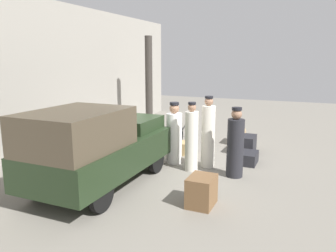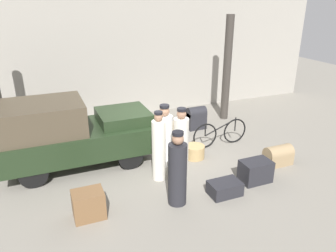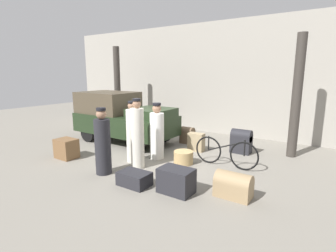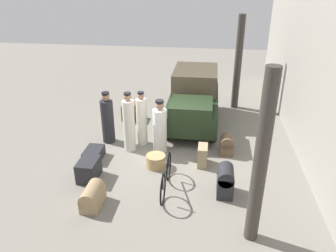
{
  "view_description": "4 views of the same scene",
  "coord_description": "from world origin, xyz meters",
  "px_view_note": "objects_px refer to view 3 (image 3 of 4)",
  "views": [
    {
      "loc": [
        -7.87,
        -3.32,
        2.76
      ],
      "look_at": [
        0.2,
        0.2,
        0.95
      ],
      "focal_mm": 35.0,
      "sensor_mm": 36.0,
      "label": 1
    },
    {
      "loc": [
        -2.86,
        -7.24,
        4.19
      ],
      "look_at": [
        0.2,
        0.2,
        0.95
      ],
      "focal_mm": 35.0,
      "sensor_mm": 36.0,
      "label": 2
    },
    {
      "loc": [
        4.42,
        -6.08,
        2.49
      ],
      "look_at": [
        0.2,
        0.2,
        0.95
      ],
      "focal_mm": 28.0,
      "sensor_mm": 36.0,
      "label": 3
    },
    {
      "loc": [
        8.6,
        1.34,
        4.96
      ],
      "look_at": [
        0.2,
        0.2,
        0.95
      ],
      "focal_mm": 35.0,
      "sensor_mm": 36.0,
      "label": 4
    }
  ],
  "objects_px": {
    "bicycle": "(226,152)",
    "porter_lifting_near_truck": "(157,134)",
    "suitcase_black_upright": "(66,149)",
    "suitcase_tan_flat": "(187,135)",
    "truck": "(121,116)",
    "trunk_umber_medium": "(196,142)",
    "porter_with_bicycle": "(132,134)",
    "trunk_large_brown": "(233,185)",
    "trunk_barrel_dark": "(241,141)",
    "porter_standing_middle": "(103,144)",
    "conductor_in_dark_uniform": "(137,136)",
    "wicker_basket": "(183,157)",
    "suitcase_small_leather": "(134,179)",
    "trunk_wicker_pale": "(176,181)"
  },
  "relations": [
    {
      "from": "bicycle",
      "to": "porter_lifting_near_truck",
      "type": "xyz_separation_m",
      "value": [
        -1.95,
        -0.46,
        0.36
      ]
    },
    {
      "from": "suitcase_black_upright",
      "to": "suitcase_tan_flat",
      "type": "height_order",
      "value": "suitcase_tan_flat"
    },
    {
      "from": "truck",
      "to": "trunk_umber_medium",
      "type": "xyz_separation_m",
      "value": [
        2.87,
        0.45,
        -0.65
      ]
    },
    {
      "from": "porter_with_bicycle",
      "to": "trunk_large_brown",
      "type": "height_order",
      "value": "porter_with_bicycle"
    },
    {
      "from": "porter_lifting_near_truck",
      "to": "trunk_barrel_dark",
      "type": "relative_size",
      "value": 2.17
    },
    {
      "from": "porter_standing_middle",
      "to": "trunk_umber_medium",
      "type": "height_order",
      "value": "porter_standing_middle"
    },
    {
      "from": "porter_standing_middle",
      "to": "conductor_in_dark_uniform",
      "type": "distance_m",
      "value": 0.92
    },
    {
      "from": "conductor_in_dark_uniform",
      "to": "trunk_umber_medium",
      "type": "bearing_deg",
      "value": 75.63
    },
    {
      "from": "wicker_basket",
      "to": "suitcase_small_leather",
      "type": "height_order",
      "value": "wicker_basket"
    },
    {
      "from": "porter_lifting_near_truck",
      "to": "conductor_in_dark_uniform",
      "type": "distance_m",
      "value": 0.93
    },
    {
      "from": "porter_lifting_near_truck",
      "to": "conductor_in_dark_uniform",
      "type": "xyz_separation_m",
      "value": [
        0.04,
        -0.92,
        0.11
      ]
    },
    {
      "from": "bicycle",
      "to": "porter_standing_middle",
      "type": "distance_m",
      "value": 3.23
    },
    {
      "from": "porter_with_bicycle",
      "to": "porter_standing_middle",
      "type": "bearing_deg",
      "value": -90.0
    },
    {
      "from": "porter_lifting_near_truck",
      "to": "trunk_barrel_dark",
      "type": "distance_m",
      "value": 2.71
    },
    {
      "from": "trunk_wicker_pale",
      "to": "suitcase_black_upright",
      "type": "xyz_separation_m",
      "value": [
        -3.93,
        0.13,
        0.02
      ]
    },
    {
      "from": "trunk_wicker_pale",
      "to": "trunk_barrel_dark",
      "type": "distance_m",
      "value": 3.54
    },
    {
      "from": "suitcase_black_upright",
      "to": "suitcase_small_leather",
      "type": "bearing_deg",
      "value": -6.74
    },
    {
      "from": "truck",
      "to": "bicycle",
      "type": "xyz_separation_m",
      "value": [
        4.2,
        -0.4,
        -0.56
      ]
    },
    {
      "from": "bicycle",
      "to": "wicker_basket",
      "type": "relative_size",
      "value": 3.26
    },
    {
      "from": "suitcase_small_leather",
      "to": "trunk_wicker_pale",
      "type": "distance_m",
      "value": 1.0
    },
    {
      "from": "suitcase_small_leather",
      "to": "porter_standing_middle",
      "type": "bearing_deg",
      "value": 173.95
    },
    {
      "from": "wicker_basket",
      "to": "porter_lifting_near_truck",
      "type": "xyz_separation_m",
      "value": [
        -0.9,
        -0.02,
        0.57
      ]
    },
    {
      "from": "wicker_basket",
      "to": "truck",
      "type": "bearing_deg",
      "value": 165.09
    },
    {
      "from": "truck",
      "to": "trunk_barrel_dark",
      "type": "height_order",
      "value": "truck"
    },
    {
      "from": "porter_lifting_near_truck",
      "to": "trunk_wicker_pale",
      "type": "height_order",
      "value": "porter_lifting_near_truck"
    },
    {
      "from": "trunk_barrel_dark",
      "to": "suitcase_tan_flat",
      "type": "bearing_deg",
      "value": 177.26
    },
    {
      "from": "truck",
      "to": "trunk_umber_medium",
      "type": "relative_size",
      "value": 6.42
    },
    {
      "from": "porter_standing_middle",
      "to": "trunk_umber_medium",
      "type": "relative_size",
      "value": 2.85
    },
    {
      "from": "suitcase_small_leather",
      "to": "suitcase_tan_flat",
      "type": "bearing_deg",
      "value": 102.09
    },
    {
      "from": "bicycle",
      "to": "conductor_in_dark_uniform",
      "type": "distance_m",
      "value": 2.4
    },
    {
      "from": "wicker_basket",
      "to": "trunk_wicker_pale",
      "type": "relative_size",
      "value": 0.75
    },
    {
      "from": "wicker_basket",
      "to": "trunk_wicker_pale",
      "type": "bearing_deg",
      "value": -64.28
    },
    {
      "from": "truck",
      "to": "bicycle",
      "type": "relative_size",
      "value": 2.12
    },
    {
      "from": "conductor_in_dark_uniform",
      "to": "trunk_large_brown",
      "type": "relative_size",
      "value": 2.54
    },
    {
      "from": "suitcase_tan_flat",
      "to": "porter_with_bicycle",
      "type": "bearing_deg",
      "value": -96.33
    },
    {
      "from": "suitcase_tan_flat",
      "to": "porter_lifting_near_truck",
      "type": "bearing_deg",
      "value": -86.92
    },
    {
      "from": "suitcase_black_upright",
      "to": "trunk_large_brown",
      "type": "bearing_deg",
      "value": 3.96
    },
    {
      "from": "suitcase_small_leather",
      "to": "porter_lifting_near_truck",
      "type": "bearing_deg",
      "value": 111.22
    },
    {
      "from": "trunk_large_brown",
      "to": "trunk_barrel_dark",
      "type": "bearing_deg",
      "value": 105.9
    },
    {
      "from": "truck",
      "to": "porter_standing_middle",
      "type": "distance_m",
      "value": 3.19
    },
    {
      "from": "wicker_basket",
      "to": "porter_lifting_near_truck",
      "type": "bearing_deg",
      "value": -178.69
    },
    {
      "from": "porter_standing_middle",
      "to": "porter_lifting_near_truck",
      "type": "relative_size",
      "value": 1.01
    },
    {
      "from": "bicycle",
      "to": "trunk_barrel_dark",
      "type": "height_order",
      "value": "bicycle"
    },
    {
      "from": "truck",
      "to": "suitcase_black_upright",
      "type": "height_order",
      "value": "truck"
    },
    {
      "from": "wicker_basket",
      "to": "suitcase_small_leather",
      "type": "distance_m",
      "value": 1.87
    },
    {
      "from": "truck",
      "to": "conductor_in_dark_uniform",
      "type": "relative_size",
      "value": 2.03
    },
    {
      "from": "conductor_in_dark_uniform",
      "to": "trunk_wicker_pale",
      "type": "height_order",
      "value": "conductor_in_dark_uniform"
    },
    {
      "from": "porter_with_bicycle",
      "to": "trunk_large_brown",
      "type": "xyz_separation_m",
      "value": [
        3.16,
        -0.52,
        -0.55
      ]
    },
    {
      "from": "wicker_basket",
      "to": "suitcase_black_upright",
      "type": "height_order",
      "value": "suitcase_black_upright"
    },
    {
      "from": "porter_lifting_near_truck",
      "to": "trunk_large_brown",
      "type": "bearing_deg",
      "value": -22.55
    }
  ]
}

